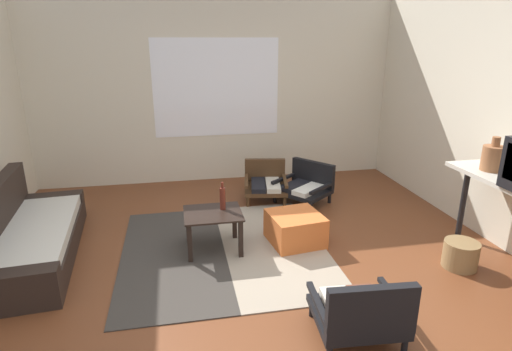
# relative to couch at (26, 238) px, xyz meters

# --- Properties ---
(ground_plane) EXTENTS (7.80, 7.80, 0.00)m
(ground_plane) POSITION_rel_couch_xyz_m (2.09, -0.90, -0.22)
(ground_plane) COLOR brown
(far_wall_with_window) EXTENTS (5.60, 0.13, 2.70)m
(far_wall_with_window) POSITION_rel_couch_xyz_m (2.09, 2.16, 1.13)
(far_wall_with_window) COLOR beige
(far_wall_with_window) RESTS_ON ground
(area_rug) EXTENTS (2.04, 2.17, 0.01)m
(area_rug) POSITION_rel_couch_xyz_m (1.89, -0.20, -0.22)
(area_rug) COLOR #38332D
(area_rug) RESTS_ON ground
(couch) EXTENTS (0.89, 1.99, 0.73)m
(couch) POSITION_rel_couch_xyz_m (0.00, 0.00, 0.00)
(couch) COLOR black
(couch) RESTS_ON ground
(coffee_table) EXTENTS (0.57, 0.50, 0.41)m
(coffee_table) POSITION_rel_couch_xyz_m (1.79, -0.17, 0.10)
(coffee_table) COLOR black
(coffee_table) RESTS_ON ground
(armchair_by_window) EXTENTS (0.65, 0.67, 0.49)m
(armchair_by_window) POSITION_rel_couch_xyz_m (2.62, 1.16, 0.01)
(armchair_by_window) COLOR #472D19
(armchair_by_window) RESTS_ON ground
(armchair_striped_foreground) EXTENTS (0.65, 0.60, 0.55)m
(armchair_striped_foreground) POSITION_rel_couch_xyz_m (2.67, -1.72, 0.01)
(armchair_striped_foreground) COLOR black
(armchair_striped_foreground) RESTS_ON ground
(armchair_corner) EXTENTS (0.81, 0.83, 0.51)m
(armchair_corner) POSITION_rel_couch_xyz_m (3.11, 0.94, 0.01)
(armchair_corner) COLOR black
(armchair_corner) RESTS_ON ground
(ottoman_orange) EXTENTS (0.59, 0.59, 0.32)m
(ottoman_orange) POSITION_rel_couch_xyz_m (2.65, -0.18, -0.06)
(ottoman_orange) COLOR #D1662D
(ottoman_orange) RESTS_ON ground
(clay_vase) EXTENTS (0.21, 0.21, 0.33)m
(clay_vase) POSITION_rel_couch_xyz_m (4.41, -0.71, 0.76)
(clay_vase) COLOR #935B38
(clay_vase) RESTS_ON console_shelf
(glass_bottle) EXTENTS (0.06, 0.06, 0.29)m
(glass_bottle) POSITION_rel_couch_xyz_m (1.90, -0.10, 0.31)
(glass_bottle) COLOR #5B2319
(glass_bottle) RESTS_ON coffee_table
(wicker_basket) EXTENTS (0.32, 0.32, 0.26)m
(wicker_basket) POSITION_rel_couch_xyz_m (4.03, -0.95, -0.10)
(wicker_basket) COLOR olive
(wicker_basket) RESTS_ON ground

